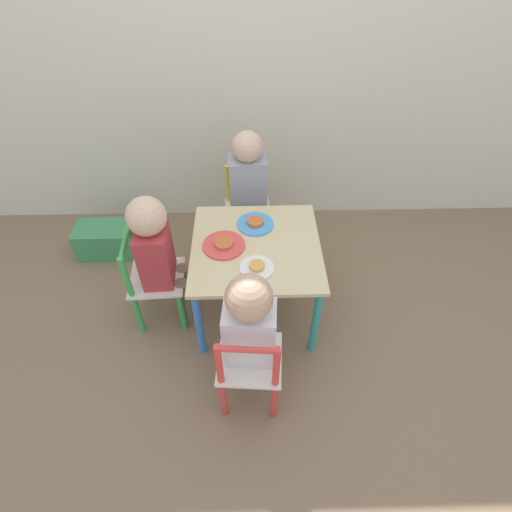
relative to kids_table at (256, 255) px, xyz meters
name	(u,v)px	position (x,y,z in m)	size (l,w,h in m)	color
ground_plane	(256,307)	(0.00, 0.00, -0.39)	(6.00, 6.00, 0.00)	#7F664C
kids_table	(256,255)	(0.00, 0.00, 0.00)	(0.60, 0.60, 0.46)	beige
chair_green	(153,280)	(-0.51, -0.03, -0.13)	(0.27, 0.27, 0.53)	silver
chair_red	(249,366)	(-0.04, -0.51, -0.13)	(0.28, 0.28, 0.53)	silver
chair_yellow	(248,211)	(-0.04, 0.51, -0.13)	(0.28, 0.28, 0.53)	silver
child_left	(158,251)	(-0.45, -0.02, 0.06)	(0.22, 0.21, 0.75)	#7A6B5B
child_front	(250,326)	(-0.03, -0.45, 0.06)	(0.21, 0.23, 0.73)	#7A6B5B
child_back	(248,188)	(-0.03, 0.45, 0.07)	(0.21, 0.22, 0.79)	#4C608E
plate_left	(224,245)	(-0.15, 0.00, 0.07)	(0.20, 0.20, 0.03)	#E54C47
plate_front	(257,267)	(0.00, -0.15, 0.07)	(0.15, 0.15, 0.03)	white
plate_back	(255,223)	(0.00, 0.15, 0.07)	(0.18, 0.18, 0.03)	#4C9EE0
storage_bin	(107,240)	(-0.90, 0.46, -0.30)	(0.35, 0.20, 0.19)	#3D8E56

